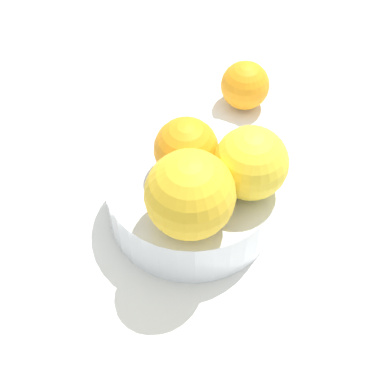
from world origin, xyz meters
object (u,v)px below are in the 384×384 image
(orange_in_bowl_2, at_px, (251,163))
(orange_in_bowl_0, at_px, (190,195))
(fruit_bowl, at_px, (192,196))
(orange_loose_0, at_px, (249,86))
(orange_in_bowl_1, at_px, (186,149))

(orange_in_bowl_2, bearing_deg, orange_in_bowl_0, 57.12)
(fruit_bowl, bearing_deg, orange_loose_0, -91.45)
(orange_in_bowl_0, bearing_deg, orange_in_bowl_1, -65.68)
(fruit_bowl, distance_m, orange_loose_0, 0.19)
(orange_in_bowl_0, relative_size, orange_in_bowl_1, 1.30)
(fruit_bowl, distance_m, orange_in_bowl_0, 0.09)
(orange_in_bowl_0, xyz_separation_m, orange_in_bowl_1, (0.03, -0.06, -0.01))
(fruit_bowl, xyz_separation_m, orange_in_bowl_2, (-0.06, -0.01, 0.07))
(orange_in_bowl_0, bearing_deg, orange_loose_0, -86.82)
(orange_in_bowl_2, bearing_deg, orange_in_bowl_1, 1.49)
(orange_in_bowl_1, distance_m, orange_in_bowl_2, 0.07)
(orange_in_bowl_1, bearing_deg, fruit_bowl, 143.45)
(fruit_bowl, relative_size, orange_in_bowl_1, 2.77)
(orange_in_bowl_1, bearing_deg, orange_in_bowl_2, -178.51)
(orange_in_bowl_0, distance_m, orange_loose_0, 0.25)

